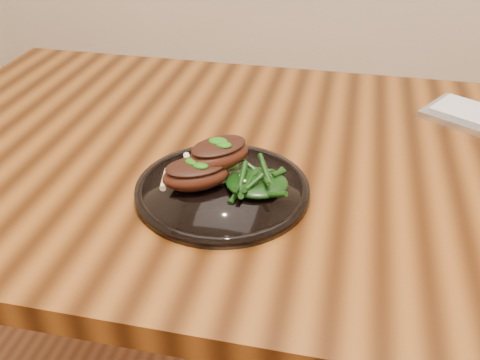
{
  "coord_description": "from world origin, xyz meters",
  "views": [
    {
      "loc": [
        -0.01,
        -0.77,
        1.2
      ],
      "look_at": [
        -0.15,
        -0.13,
        0.78
      ],
      "focal_mm": 40.0,
      "sensor_mm": 36.0,
      "label": 1
    }
  ],
  "objects_px": {
    "desk": "(341,204)",
    "lamb_chop_front": "(196,173)",
    "plate": "(222,189)",
    "greens_heap": "(257,179)"
  },
  "relations": [
    {
      "from": "desk",
      "to": "lamb_chop_front",
      "type": "relative_size",
      "value": 13.62
    },
    {
      "from": "desk",
      "to": "plate",
      "type": "height_order",
      "value": "plate"
    },
    {
      "from": "lamb_chop_front",
      "to": "desk",
      "type": "bearing_deg",
      "value": 33.44
    },
    {
      "from": "desk",
      "to": "greens_heap",
      "type": "distance_m",
      "value": 0.21
    },
    {
      "from": "plate",
      "to": "desk",
      "type": "bearing_deg",
      "value": 36.81
    },
    {
      "from": "plate",
      "to": "lamb_chop_front",
      "type": "distance_m",
      "value": 0.05
    },
    {
      "from": "desk",
      "to": "plate",
      "type": "xyz_separation_m",
      "value": [
        -0.18,
        -0.13,
        0.09
      ]
    },
    {
      "from": "plate",
      "to": "greens_heap",
      "type": "relative_size",
      "value": 2.78
    },
    {
      "from": "plate",
      "to": "greens_heap",
      "type": "xyz_separation_m",
      "value": [
        0.05,
        0.0,
        0.02
      ]
    },
    {
      "from": "greens_heap",
      "to": "plate",
      "type": "bearing_deg",
      "value": -174.81
    }
  ]
}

